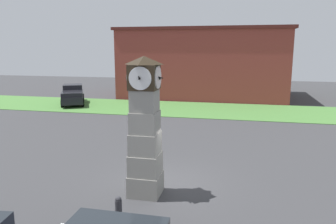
% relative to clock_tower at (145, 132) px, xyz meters
% --- Properties ---
extents(ground_plane, '(89.40, 89.40, 0.00)m').
position_rel_clock_tower_xyz_m(ground_plane, '(0.48, 1.11, -2.44)').
color(ground_plane, '#38383A').
extents(clock_tower, '(1.37, 1.29, 5.19)m').
position_rel_clock_tower_xyz_m(clock_tower, '(0.00, 0.00, 0.00)').
color(clock_tower, gray).
rests_on(clock_tower, ground_plane).
extents(bollard_far_row, '(0.21, 0.21, 1.09)m').
position_rel_clock_tower_xyz_m(bollard_far_row, '(-0.11, -2.57, -1.89)').
color(bollard_far_row, '#333338').
rests_on(bollard_far_row, ground_plane).
extents(pickup_truck, '(4.09, 5.65, 1.85)m').
position_rel_clock_tower_xyz_m(pickup_truck, '(-12.48, 17.70, -1.51)').
color(pickup_truck, black).
rests_on(pickup_truck, ground_plane).
extents(warehouse_blue_far, '(18.31, 10.64, 7.51)m').
position_rel_clock_tower_xyz_m(warehouse_blue_far, '(-0.66, 26.44, 1.33)').
color(warehouse_blue_far, maroon).
rests_on(warehouse_blue_far, ground_plane).
extents(grass_verge_far, '(53.64, 7.49, 0.04)m').
position_rel_clock_tower_xyz_m(grass_verge_far, '(1.82, 17.49, -2.42)').
color(grass_verge_far, '#477A38').
rests_on(grass_verge_far, ground_plane).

